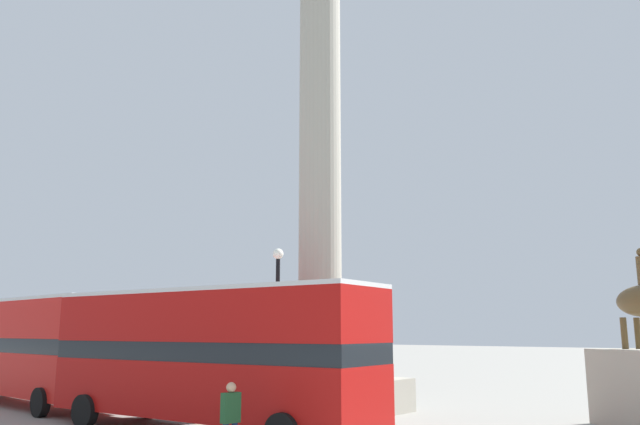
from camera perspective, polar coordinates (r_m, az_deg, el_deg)
name	(u,v)px	position (r m, az deg, el deg)	size (l,w,h in m)	color
ground_plane	(320,413)	(23.81, 0.00, -17.86)	(200.00, 200.00, 0.00)	gray
monument_column	(320,211)	(24.06, 0.00, 0.12)	(5.08, 5.08, 23.54)	#A39E8E
bus_a	(32,346)	(28.67, -24.87, -10.99)	(11.56, 3.37, 4.22)	red
bus_b	(207,352)	(19.28, -10.29, -12.46)	(11.27, 3.53, 4.17)	#A80F0C
street_lamp	(277,334)	(20.71, -3.94, -10.99)	(0.36, 0.36, 5.64)	black
pedestrian_near_lamp	(230,416)	(15.23, -8.19, -17.96)	(0.23, 0.48, 1.77)	#192347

